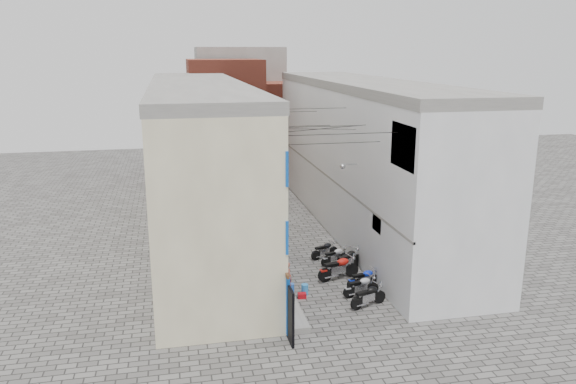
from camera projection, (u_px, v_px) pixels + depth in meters
ground at (350, 329)px, 22.23m from camera, size 90.00×90.00×0.00m
plinth at (252, 230)px, 34.12m from camera, size 0.90×26.00×0.25m
building_left at (200, 161)px, 32.41m from camera, size 5.10×27.00×9.00m
building_right at (364, 155)px, 34.44m from camera, size 5.94×26.00×9.00m
building_far_brick_left at (226, 120)px, 47.16m from camera, size 6.00×6.00×10.00m
building_far_brick_right at (279, 127)px, 50.30m from camera, size 5.00×6.00×8.00m
building_far_concrete at (240, 107)px, 53.13m from camera, size 8.00×5.00×11.00m
far_shopfront at (255, 170)px, 45.84m from camera, size 2.00×0.30×2.40m
overhead_wires at (306, 125)px, 27.72m from camera, size 5.80×13.02×1.32m
motorcycle_a at (368, 295)px, 24.08m from camera, size 1.92×1.15×1.06m
motorcycle_b at (361, 285)px, 25.12m from camera, size 1.82×0.85×1.02m
motorcycle_c at (364, 278)px, 25.97m from camera, size 1.82×0.85×1.01m
motorcycle_d at (339, 267)px, 26.92m from camera, size 2.28×1.18×1.26m
motorcycle_e at (348, 259)px, 28.04m from camera, size 2.05×1.71×1.19m
motorcycle_f at (335, 255)px, 28.83m from camera, size 1.78×1.08×0.98m
motorcycle_g at (325, 249)px, 29.70m from camera, size 1.77×1.10×0.98m
person_a at (288, 278)px, 24.64m from camera, size 0.51×0.64×1.52m
person_b at (283, 286)px, 23.85m from camera, size 0.86×0.92×1.52m
water_jug_near at (305, 289)px, 25.33m from camera, size 0.42×0.42×0.49m
water_jug_far at (291, 288)px, 25.50m from camera, size 0.36×0.36×0.44m
red_crate at (302, 296)px, 24.99m from camera, size 0.39×0.30×0.23m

